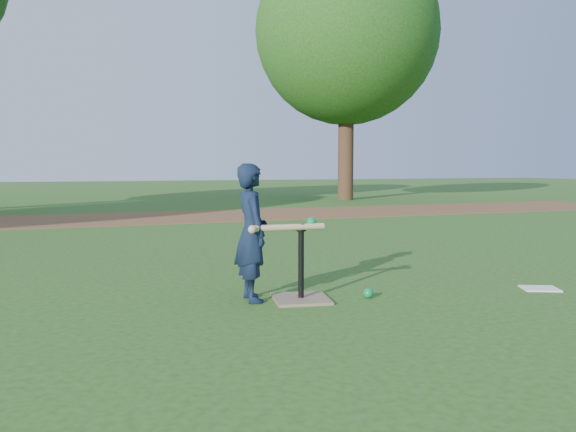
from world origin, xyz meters
name	(u,v)px	position (x,y,z in m)	size (l,w,h in m)	color
ground	(278,292)	(0.00, 0.00, 0.00)	(80.00, 80.00, 0.00)	#285116
dirt_strip	(161,217)	(0.00, 7.50, 0.01)	(24.00, 3.00, 0.01)	brown
child	(252,233)	(-0.29, -0.20, 0.54)	(0.40, 0.26, 1.09)	black
wiffle_ball_ground	(368,293)	(0.62, -0.46, 0.04)	(0.08, 0.08, 0.08)	#0B7E42
clipboard	(540,288)	(2.18, -0.68, 0.01)	(0.30, 0.23, 0.01)	white
batting_tee	(301,287)	(0.08, -0.34, 0.11)	(0.50, 0.50, 0.61)	#866F55
swing_action	(289,226)	(-0.03, -0.35, 0.60)	(0.63, 0.13, 0.10)	tan
tree_right	(347,33)	(6.50, 12.00, 5.29)	(5.80, 5.80, 8.21)	#382316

